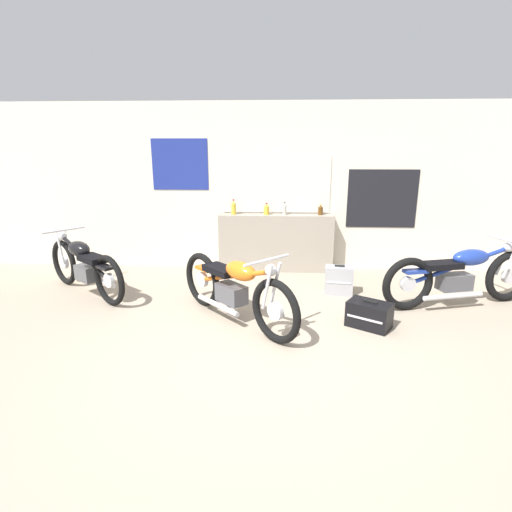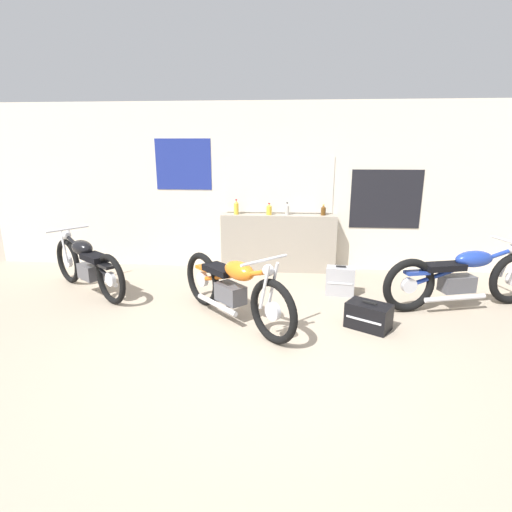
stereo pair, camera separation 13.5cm
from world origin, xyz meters
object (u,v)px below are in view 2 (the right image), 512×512
at_px(motorcycle_black, 87,264).
at_px(hard_case_black, 369,316).
at_px(bottle_center, 287,209).
at_px(motorcycle_orange, 234,288).
at_px(bottle_leftmost, 236,208).
at_px(bottle_left_center, 269,210).
at_px(motorcycle_blue, 463,277).
at_px(hard_case_silver, 340,281).
at_px(bottle_right_center, 323,211).

distance_m(motorcycle_black, hard_case_black, 3.99).
relative_size(bottle_center, motorcycle_orange, 0.13).
relative_size(bottle_leftmost, motorcycle_black, 0.15).
relative_size(bottle_left_center, motorcycle_blue, 0.09).
xyz_separation_m(bottle_left_center, motorcycle_blue, (2.63, -1.45, -0.64)).
bearing_deg(motorcycle_blue, bottle_left_center, 151.08).
bearing_deg(bottle_left_center, motorcycle_black, -153.57).
distance_m(bottle_left_center, motorcycle_blue, 3.07).
bearing_deg(hard_case_black, motorcycle_orange, 177.72).
relative_size(bottle_leftmost, hard_case_silver, 0.58).
distance_m(bottle_left_center, bottle_right_center, 0.90).
relative_size(bottle_leftmost, bottle_left_center, 1.29).
bearing_deg(bottle_left_center, motorcycle_orange, -98.62).
height_order(bottle_right_center, motorcycle_blue, bottle_right_center).
distance_m(bottle_leftmost, hard_case_black, 3.01).
relative_size(bottle_right_center, motorcycle_orange, 0.11).
distance_m(bottle_center, bottle_right_center, 0.60).
bearing_deg(bottle_right_center, motorcycle_blue, -40.67).
distance_m(bottle_leftmost, motorcycle_orange, 2.24).
relative_size(motorcycle_blue, hard_case_silver, 5.05).
xyz_separation_m(bottle_right_center, hard_case_black, (0.39, -2.22, -0.90)).
distance_m(motorcycle_blue, hard_case_black, 1.56).
xyz_separation_m(bottle_leftmost, hard_case_silver, (1.64, -1.10, -0.88)).
height_order(bottle_leftmost, bottle_left_center, bottle_leftmost).
relative_size(bottle_center, hard_case_black, 0.36).
xyz_separation_m(bottle_center, motorcycle_orange, (-0.62, -2.15, -0.63)).
distance_m(bottle_leftmost, motorcycle_black, 2.49).
bearing_deg(bottle_right_center, motorcycle_black, -159.34).
bearing_deg(bottle_center, hard_case_silver, -54.67).
relative_size(motorcycle_blue, motorcycle_black, 1.34).
bearing_deg(hard_case_black, motorcycle_black, 166.77).
bearing_deg(bottle_left_center, hard_case_silver, -45.10).
height_order(bottle_right_center, hard_case_silver, bottle_right_center).
bearing_deg(hard_case_silver, bottle_left_center, 134.90).
relative_size(bottle_left_center, bottle_right_center, 1.11).
bearing_deg(motorcycle_black, bottle_leftmost, 32.37).
bearing_deg(bottle_leftmost, motorcycle_orange, -83.84).
distance_m(bottle_right_center, hard_case_silver, 1.42).
bearing_deg(bottle_center, motorcycle_black, -155.71).
relative_size(bottle_leftmost, motorcycle_orange, 0.16).
distance_m(bottle_center, hard_case_black, 2.59).
xyz_separation_m(bottle_leftmost, bottle_left_center, (0.55, -0.00, -0.03)).
bearing_deg(hard_case_black, hard_case_silver, 100.29).
relative_size(bottle_leftmost, motorcycle_blue, 0.12).
height_order(motorcycle_orange, hard_case_black, motorcycle_orange).
distance_m(bottle_left_center, hard_case_silver, 1.77).
xyz_separation_m(bottle_left_center, bottle_center, (0.30, 0.02, 0.01)).
relative_size(motorcycle_orange, hard_case_black, 2.75).
bearing_deg(bottle_left_center, bottle_right_center, 1.93).
relative_size(bottle_right_center, hard_case_silver, 0.41).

